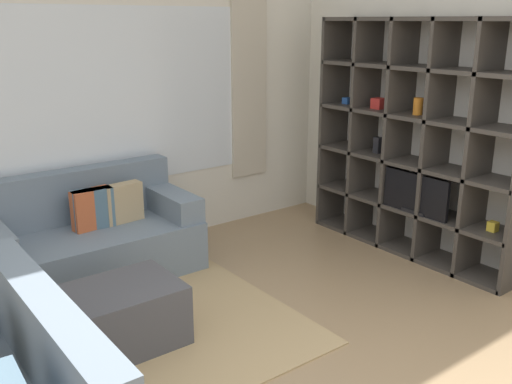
% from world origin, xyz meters
% --- Properties ---
extents(wall_back, '(5.83, 0.11, 2.70)m').
position_xyz_m(wall_back, '(0.00, 3.40, 1.36)').
color(wall_back, silver).
rests_on(wall_back, ground_plane).
extents(wall_right, '(0.07, 4.57, 2.70)m').
position_xyz_m(wall_right, '(2.35, 1.68, 1.35)').
color(wall_right, silver).
rests_on(wall_right, ground_plane).
extents(area_rug, '(2.86, 1.78, 0.01)m').
position_xyz_m(area_rug, '(-1.00, 1.73, 0.01)').
color(area_rug, tan).
rests_on(area_rug, ground_plane).
extents(shelving_unit, '(0.41, 2.16, 2.15)m').
position_xyz_m(shelving_unit, '(2.14, 1.67, 1.07)').
color(shelving_unit, silver).
rests_on(shelving_unit, ground_plane).
extents(couch_main, '(1.79, 0.86, 0.90)m').
position_xyz_m(couch_main, '(-0.56, 2.93, 0.33)').
color(couch_main, slate).
rests_on(couch_main, ground_plane).
extents(ottoman, '(0.78, 0.58, 0.43)m').
position_xyz_m(ottoman, '(-0.81, 1.76, 0.22)').
color(ottoman, '#47474C').
rests_on(ottoman, ground_plane).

